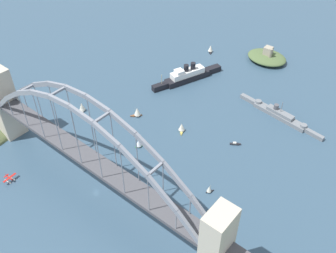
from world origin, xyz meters
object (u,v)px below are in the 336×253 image
Objects in this scene: seaplane_taxiing_near_bridge at (9,179)px; small_boat_5 at (235,144)px; naval_cruiser at (279,115)px; harbor_arch_bridge at (89,159)px; small_boat_0 at (137,112)px; fort_island_mid_harbor at (267,57)px; small_boat_2 at (139,143)px; small_boat_3 at (182,127)px; small_boat_1 at (82,107)px; small_boat_4 at (210,49)px; small_boat_6 at (209,189)px; ocean_liner at (188,75)px.

small_boat_5 is (105.69, 136.02, -1.17)m from seaplane_taxiing_near_bridge.
naval_cruiser reaches higher than seaplane_taxiing_near_bridge.
small_boat_0 is at bearing 113.80° from harbor_arch_bridge.
harbor_arch_bridge is at bearing -91.55° from fort_island_mid_harbor.
small_boat_2 is (47.75, 85.45, 1.60)m from seaplane_taxiing_near_bridge.
naval_cruiser is 2.00× the size of fort_island_mid_harbor.
small_boat_2 is at bearing -138.89° from small_boat_5.
naval_cruiser is 9.27× the size of small_boat_3.
fort_island_mid_harbor is at bearing 108.02° from small_boat_5.
fort_island_mid_harbor is at bearing 65.03° from small_boat_1.
small_boat_4 reaches higher than small_boat_5.
small_boat_4 is 149.12m from small_boat_5.
naval_cruiser is 9.23× the size of small_boat_4.
seaplane_taxiing_near_bridge is 1.09× the size of small_boat_1.
small_boat_1 is 91.44m from small_boat_3.
small_boat_6 is (0.78, -107.46, 0.46)m from naval_cruiser.
harbor_arch_bridge is at bearing -115.53° from small_boat_5.
small_boat_2 is 0.91× the size of small_boat_4.
naval_cruiser is at bearing 58.49° from seaplane_taxiing_near_bridge.
small_boat_5 is at bearing 64.47° from harbor_arch_bridge.
ocean_liner reaches higher than small_boat_3.
naval_cruiser is 8.43× the size of small_boat_1.
harbor_arch_bridge is at bearing -35.19° from small_boat_1.
seaplane_taxiing_near_bridge is 115.00m from small_boat_0.
seaplane_taxiing_near_bridge is 90.05m from small_boat_1.
naval_cruiser is at bearing 38.63° from small_boat_0.
small_boat_0 is 1.26× the size of small_boat_5.
fort_island_mid_harbor is 200.50m from small_boat_1.
small_boat_0 is at bearing 79.85° from seaplane_taxiing_near_bridge.
seaplane_taxiing_near_bridge is 246.62m from small_boat_4.
fort_island_mid_harbor reaches higher than seaplane_taxiing_near_bridge.
small_boat_5 is at bearing -30.26° from ocean_liner.
ocean_liner is at bearing -177.56° from naval_cruiser.
harbor_arch_bridge reaches higher than fort_island_mid_harbor.
harbor_arch_bridge is at bearing -110.95° from naval_cruiser.
fort_island_mid_harbor is (42.42, 82.98, -0.84)m from ocean_liner.
ocean_liner is 8.32× the size of small_boat_4.
ocean_liner is at bearing 103.16° from harbor_arch_bridge.
naval_cruiser reaches higher than small_boat_3.
seaplane_taxiing_near_bridge is 136.99m from small_boat_3.
small_boat_0 is at bearing 162.54° from small_boat_6.
fort_island_mid_harbor reaches higher than small_boat_0.
ocean_liner is 62.24m from small_boat_4.
seaplane_taxiing_near_bridge is 1.20× the size of small_boat_3.
small_boat_0 reaches higher than seaplane_taxiing_near_bridge.
seaplane_taxiing_near_bridge is 143.51m from small_boat_6.
naval_cruiser is at bearing 51.54° from small_boat_3.
small_boat_5 is at bearing 102.28° from small_boat_6.
small_boat_1 is 161.73m from small_boat_4.
small_boat_2 is at bearing -74.59° from ocean_liner.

